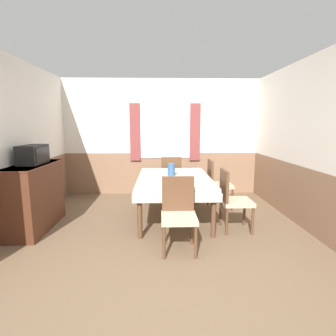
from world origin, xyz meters
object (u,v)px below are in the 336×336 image
(chair_right_far, at_px, (217,182))
(chair_head_window, at_px, (171,176))
(dining_table, at_px, (174,183))
(tv, at_px, (33,154))
(chair_right_near, at_px, (232,198))
(chair_head_near, at_px, (179,211))
(vase, at_px, (171,170))
(sideboard, at_px, (35,196))

(chair_right_far, bearing_deg, chair_head_window, -124.98)
(dining_table, relative_size, tv, 3.48)
(chair_right_near, bearing_deg, chair_head_near, -55.02)
(chair_head_window, height_order, vase, vase)
(tv, bearing_deg, dining_table, 9.41)
(dining_table, xyz_separation_m, chair_head_near, (-0.00, -1.14, -0.12))
(chair_head_near, distance_m, vase, 1.28)
(chair_head_near, xyz_separation_m, tv, (-2.14, 0.79, 0.65))
(chair_head_window, xyz_separation_m, chair_right_near, (0.85, -1.69, 0.00))
(chair_head_window, xyz_separation_m, tv, (-2.14, -1.50, 0.65))
(vase, bearing_deg, chair_head_near, -88.13)
(chair_head_window, xyz_separation_m, vase, (-0.04, -1.05, 0.33))
(chair_head_window, distance_m, sideboard, 2.64)
(chair_right_far, relative_size, chair_head_near, 1.00)
(chair_right_far, relative_size, chair_right_near, 1.00)
(chair_head_window, bearing_deg, sideboard, -144.23)
(chair_right_near, distance_m, tv, 3.07)
(chair_right_near, bearing_deg, tv, -93.64)
(dining_table, xyz_separation_m, sideboard, (-2.14, -0.40, -0.11))
(chair_right_far, distance_m, chair_head_window, 1.04)
(sideboard, height_order, tv, tv)
(chair_head_near, relative_size, tv, 1.79)
(dining_table, height_order, sideboard, sideboard)
(chair_right_near, relative_size, vase, 4.39)
(chair_right_far, bearing_deg, chair_head_near, -26.80)
(chair_right_far, height_order, chair_head_near, same)
(chair_right_far, bearing_deg, chair_right_near, 0.00)
(dining_table, bearing_deg, tv, -170.59)
(chair_head_near, relative_size, vase, 4.39)
(chair_head_window, bearing_deg, dining_table, -90.00)
(dining_table, bearing_deg, chair_right_near, -32.61)
(chair_head_window, height_order, chair_right_near, same)
(dining_table, distance_m, vase, 0.23)
(vase, bearing_deg, dining_table, -66.74)
(dining_table, xyz_separation_m, chair_head_window, (-0.00, 1.14, -0.12))
(dining_table, relative_size, chair_head_near, 1.94)
(sideboard, distance_m, tv, 0.64)
(chair_right_far, xyz_separation_m, chair_head_near, (-0.85, -1.69, 0.00))
(chair_head_near, height_order, chair_right_near, same)
(chair_head_window, height_order, sideboard, sideboard)
(chair_head_window, distance_m, vase, 1.10)
(chair_head_window, xyz_separation_m, sideboard, (-2.14, -1.54, 0.01))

